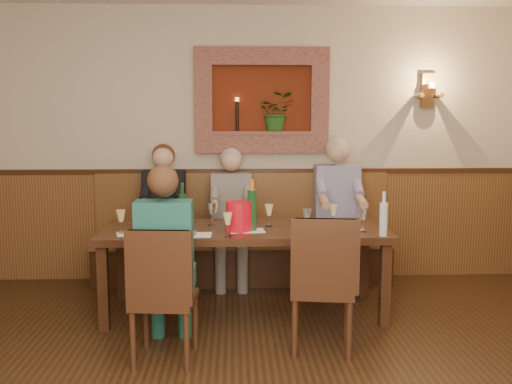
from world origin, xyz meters
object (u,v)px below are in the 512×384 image
dining_table (245,236)px  wine_bottle_green_b (183,208)px  person_bench_right (338,224)px  chair_near_left (164,322)px  person_bench_left (164,228)px  water_bottle (383,218)px  person_bench_mid (231,229)px  person_chair_front (167,276)px  chair_near_right (322,311)px  spittoon_bucket (239,216)px  wine_bottle_green_a (252,209)px  bench (243,250)px

dining_table → wine_bottle_green_b: size_ratio=6.61×
person_bench_right → chair_near_left: bearing=-130.7°
person_bench_left → person_bench_right: 1.74m
water_bottle → person_bench_mid: bearing=134.8°
person_chair_front → chair_near_right: bearing=-0.8°
spittoon_bucket → wine_bottle_green_a: wine_bottle_green_a is taller
person_chair_front → wine_bottle_green_b: (0.04, 0.97, 0.34)m
dining_table → water_bottle: water_bottle is taller
wine_bottle_green_b → wine_bottle_green_a: bearing=-27.1°
dining_table → person_bench_mid: person_bench_mid is taller
person_bench_mid → person_chair_front: bearing=-105.9°
chair_near_right → water_bottle: 0.92m
chair_near_left → wine_bottle_green_b: bearing=93.4°
dining_table → person_chair_front: bearing=-126.4°
bench → person_bench_right: 1.00m
dining_table → person_chair_front: (-0.57, -0.78, -0.11)m
person_chair_front → wine_bottle_green_a: (0.63, 0.66, 0.37)m
person_bench_left → water_bottle: size_ratio=4.00×
chair_near_left → person_chair_front: person_chair_front is taller
bench → wine_bottle_green_b: wine_bottle_green_b is taller
dining_table → chair_near_right: chair_near_right is taller
person_bench_mid → person_bench_right: person_bench_right is taller
chair_near_right → person_bench_mid: person_bench_mid is taller
bench → wine_bottle_green_b: 1.09m
person_bench_mid → water_bottle: bearing=-45.2°
water_bottle → spittoon_bucket: bearing=167.9°
bench → chair_near_right: bench is taller
chair_near_left → chair_near_right: (1.12, 0.15, 0.01)m
person_bench_right → wine_bottle_green_a: person_bench_right is taller
bench → water_bottle: bearing=-50.3°
person_bench_left → wine_bottle_green_b: 0.76m
person_bench_right → wine_bottle_green_b: (-1.49, -0.65, 0.28)m
dining_table → person_bench_left: size_ratio=1.69×
person_bench_right → wine_bottle_green_a: (-0.89, -0.95, 0.31)m
dining_table → person_bench_left: bearing=133.2°
chair_near_left → person_bench_left: 1.82m
wine_bottle_green_b → person_bench_mid: bearing=56.9°
person_chair_front → person_bench_right: bearing=46.6°
dining_table → spittoon_bucket: (-0.05, -0.13, 0.20)m
dining_table → person_chair_front: 0.97m
dining_table → person_bench_mid: 0.85m
person_bench_right → wine_bottle_green_a: size_ratio=3.47×
chair_near_left → person_bench_left: person_bench_left is taller
wine_bottle_green_a → wine_bottle_green_b: size_ratio=1.18×
spittoon_bucket → person_bench_right: bearing=43.9°
chair_near_right → spittoon_bucket: size_ratio=4.10×
person_bench_left → wine_bottle_green_a: size_ratio=3.31×
person_bench_left → bench: bearing=7.6°
dining_table → wine_bottle_green_b: 0.61m
person_bench_right → spittoon_bucket: 1.42m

